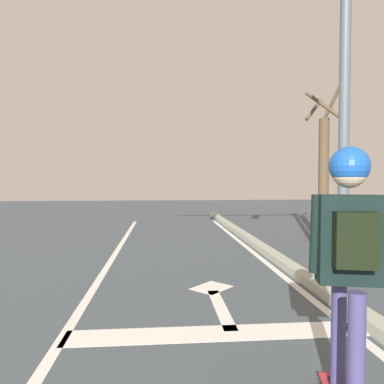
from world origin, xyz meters
The scene contains 9 objects.
lane_line_center centered at (-0.23, 6.00, 0.00)m, with size 0.12×20.00×0.01m, color silver.
lane_line_curbside centered at (2.84, 6.00, 0.00)m, with size 0.12×20.00×0.01m, color silver.
stop_bar centered at (1.38, 5.84, 0.00)m, with size 3.22×0.40×0.01m, color silver.
lane_arrow_stem centered at (1.54, 6.57, 0.00)m, with size 0.16×1.40×0.01m, color silver.
lane_arrow_head centered at (1.54, 7.42, 0.00)m, with size 0.56×0.44×0.01m, color silver.
curb_strip centered at (3.09, 6.00, 0.07)m, with size 0.24×24.00×0.14m, color #9FA594.
skater centered at (2.06, 4.43, 1.23)m, with size 0.48×0.65×1.78m.
traffic_signal_mast centered at (2.12, 7.34, 4.14)m, with size 5.48×0.34×5.73m.
roadside_tree centered at (4.98, 11.05, 1.81)m, with size 1.02×1.03×4.12m.
Camera 1 is at (0.80, 2.15, 1.64)m, focal length 33.27 mm.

